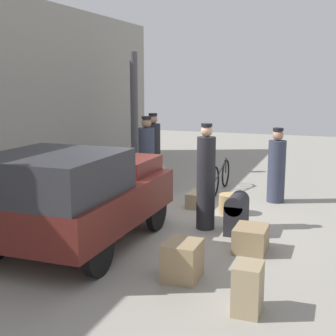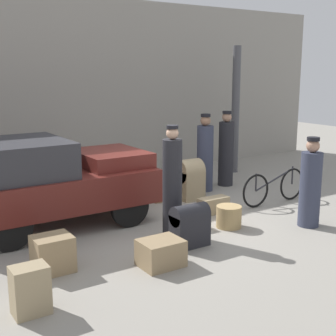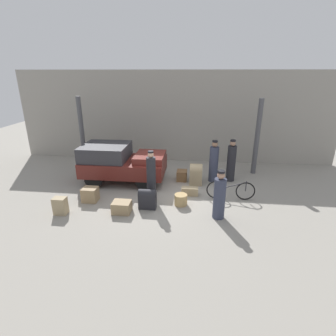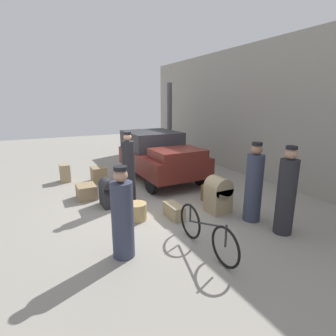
# 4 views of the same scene
# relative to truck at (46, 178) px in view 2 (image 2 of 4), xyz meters

# --- Properties ---
(ground_plane) EXTENTS (30.00, 30.00, 0.00)m
(ground_plane) POSITION_rel_truck_xyz_m (1.88, -0.95, -0.88)
(ground_plane) COLOR gray
(station_building_facade) EXTENTS (16.00, 0.15, 4.50)m
(station_building_facade) POSITION_rel_truck_xyz_m (1.88, 3.13, 1.37)
(station_building_facade) COLOR gray
(station_building_facade) RESTS_ON ground
(canopy_pillar_right) EXTENTS (0.21, 0.21, 3.37)m
(canopy_pillar_right) POSITION_rel_truck_xyz_m (5.78, 1.61, 0.80)
(canopy_pillar_right) COLOR #4C4C51
(canopy_pillar_right) RESTS_ON ground
(truck) EXTENTS (3.39, 1.87, 1.58)m
(truck) POSITION_rel_truck_xyz_m (0.00, 0.00, 0.00)
(truck) COLOR black
(truck) RESTS_ON ground
(bicycle) EXTENTS (1.75, 0.04, 0.74)m
(bicycle) POSITION_rel_truck_xyz_m (4.43, -1.21, -0.52)
(bicycle) COLOR black
(bicycle) RESTS_ON ground
(wicker_basket) EXTENTS (0.45, 0.45, 0.39)m
(wicker_basket) POSITION_rel_truck_xyz_m (2.66, -1.84, -0.69)
(wicker_basket) COLOR tan
(wicker_basket) RESTS_ON ground
(porter_with_bicycle) EXTENTS (0.38, 0.38, 1.78)m
(porter_with_bicycle) POSITION_rel_truck_xyz_m (3.87, 0.45, -0.06)
(porter_with_bicycle) COLOR #33384C
(porter_with_bicycle) RESTS_ON ground
(conductor_in_dark_uniform) EXTENTS (0.38, 0.38, 1.61)m
(conductor_in_dark_uniform) POSITION_rel_truck_xyz_m (3.91, -2.56, -0.15)
(conductor_in_dark_uniform) COLOR #33384C
(conductor_in_dark_uniform) RESTS_ON ground
(porter_standing_middle) EXTENTS (0.33, 0.33, 1.87)m
(porter_standing_middle) POSITION_rel_truck_xyz_m (1.59, -1.64, -0.01)
(porter_standing_middle) COLOR #232328
(porter_standing_middle) RESTS_ON ground
(porter_carrying_trunk) EXTENTS (0.36, 0.36, 1.80)m
(porter_carrying_trunk) POSITION_rel_truck_xyz_m (4.61, 0.58, -0.05)
(porter_carrying_trunk) COLOR #232328
(porter_carrying_trunk) RESTS_ON ground
(trunk_umber_medium) EXTENTS (0.53, 0.46, 0.51)m
(trunk_umber_medium) POSITION_rel_truck_xyz_m (-0.60, -1.93, -0.62)
(trunk_umber_medium) COLOR #937A56
(trunk_umber_medium) RESTS_ON ground
(suitcase_small_leather) EXTENTS (0.51, 0.51, 0.88)m
(suitcase_small_leather) POSITION_rel_truck_xyz_m (3.15, 0.06, -0.43)
(suitcase_small_leather) COLOR #9E8966
(suitcase_small_leather) RESTS_ON ground
(suitcase_tan_flat) EXTENTS (0.60, 0.49, 0.39)m
(suitcase_tan_flat) POSITION_rel_truck_xyz_m (0.75, -2.60, -0.69)
(suitcase_tan_flat) COLOR #937A56
(suitcase_tan_flat) RESTS_ON ground
(trunk_barrel_dark) EXTENTS (0.60, 0.32, 0.69)m
(trunk_barrel_dark) POSITION_rel_truck_xyz_m (1.54, -2.20, -0.52)
(trunk_barrel_dark) COLOR #232328
(trunk_barrel_dark) RESTS_ON ground
(suitcase_black_upright) EXTENTS (0.43, 0.49, 0.44)m
(suitcase_black_upright) POSITION_rel_truck_xyz_m (2.55, 0.37, -0.66)
(suitcase_black_upright) COLOR brown
(suitcase_black_upright) RESTS_ON ground
(trunk_wicker_pale) EXTENTS (0.41, 0.31, 0.58)m
(trunk_wicker_pale) POSITION_rel_truck_xyz_m (-1.22, -2.92, -0.59)
(trunk_wicker_pale) COLOR #9E8966
(trunk_wicker_pale) RESTS_ON ground
(trunk_large_brown) EXTENTS (0.62, 0.27, 0.31)m
(trunk_large_brown) POSITION_rel_truck_xyz_m (2.95, -1.04, -0.72)
(trunk_large_brown) COLOR #9E8966
(trunk_large_brown) RESTS_ON ground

